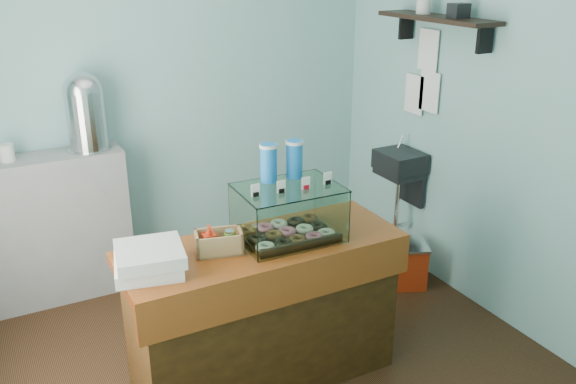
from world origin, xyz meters
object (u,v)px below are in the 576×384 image
counter (264,311)px  coffee_urn (85,110)px  display_case (287,209)px  red_cooler (399,264)px

counter → coffee_urn: 1.94m
counter → display_case: 0.63m
display_case → coffee_urn: 1.77m
display_case → red_cooler: display_case is taller
display_case → coffee_urn: bearing=118.6°
counter → display_case: size_ratio=2.75×
counter → red_cooler: (1.41, 0.52, -0.28)m
counter → display_case: bearing=10.1°
display_case → coffee_urn: coffee_urn is taller
display_case → red_cooler: 1.61m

